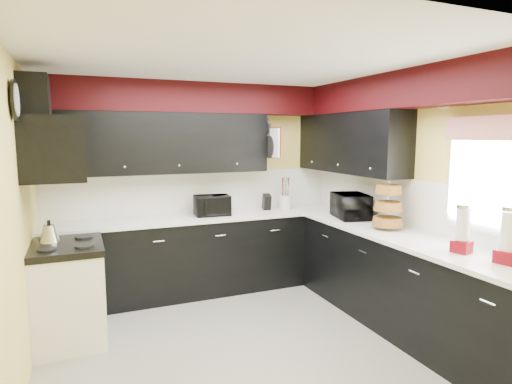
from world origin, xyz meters
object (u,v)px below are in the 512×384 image
Objects in this scene: knife_block at (267,202)px; kettle at (49,233)px; toaster_oven at (212,205)px; microwave at (351,206)px; utensil_crock at (285,202)px.

knife_block is 2.58m from kettle.
kettle is at bearing -156.77° from toaster_oven.
microwave reaches higher than knife_block.
kettle is (-1.73, -0.59, -0.06)m from toaster_oven.
toaster_oven reaches higher than knife_block.
kettle is (-2.74, -0.65, -0.03)m from utensil_crock.
toaster_oven is at bearing 18.85° from kettle.
knife_block is (-0.68, 0.87, -0.04)m from microwave.
microwave is 2.58× the size of knife_block.
microwave is 0.95m from utensil_crock.
utensil_crock is 0.92× the size of knife_block.
utensil_crock is (1.01, 0.06, -0.03)m from toaster_oven.
kettle is at bearing 100.73° from microwave.
knife_block is (0.75, 0.09, -0.02)m from toaster_oven.
knife_block is at bearing 52.23° from microwave.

